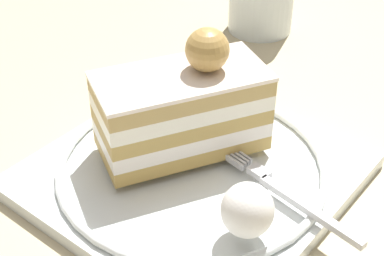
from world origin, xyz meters
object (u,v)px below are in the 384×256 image
(whipped_cream_dollop, at_px, (247,210))
(fork, at_px, (284,189))
(cake_slice, at_px, (183,108))
(dessert_plate, at_px, (192,171))

(whipped_cream_dollop, height_order, fork, whipped_cream_dollop)
(cake_slice, bearing_deg, whipped_cream_dollop, -24.63)
(cake_slice, distance_m, fork, 0.09)
(cake_slice, bearing_deg, fork, 3.87)
(whipped_cream_dollop, xyz_separation_m, fork, (-0.00, 0.05, -0.02))
(dessert_plate, xyz_separation_m, whipped_cream_dollop, (0.07, -0.03, 0.03))
(cake_slice, relative_size, fork, 1.09)
(dessert_plate, bearing_deg, whipped_cream_dollop, -23.20)
(dessert_plate, distance_m, cake_slice, 0.05)
(cake_slice, height_order, fork, cake_slice)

